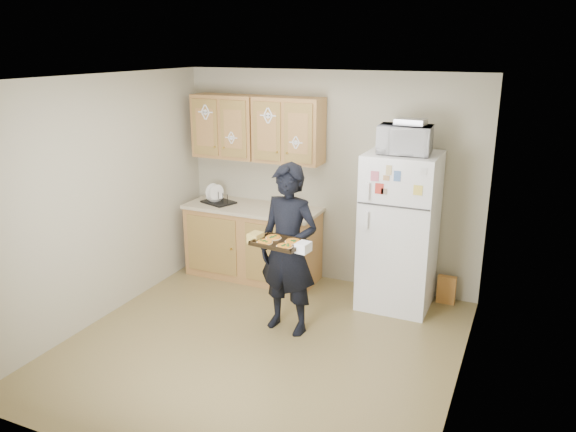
{
  "coord_description": "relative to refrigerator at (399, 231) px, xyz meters",
  "views": [
    {
      "loc": [
        2.18,
        -4.26,
        2.77
      ],
      "look_at": [
        0.08,
        0.45,
        1.19
      ],
      "focal_mm": 35.0,
      "sensor_mm": 36.0,
      "label": 1
    }
  ],
  "objects": [
    {
      "name": "floor",
      "position": [
        -0.95,
        -1.43,
        -0.85
      ],
      "size": [
        3.6,
        3.6,
        0.0
      ],
      "primitive_type": "plane",
      "color": "brown",
      "rests_on": "ground"
    },
    {
      "name": "ceiling",
      "position": [
        -0.95,
        -1.43,
        1.65
      ],
      "size": [
        3.6,
        3.6,
        0.0
      ],
      "primitive_type": "plane",
      "color": "silver",
      "rests_on": "wall_back"
    },
    {
      "name": "wall_back",
      "position": [
        -0.95,
        0.37,
        0.4
      ],
      "size": [
        3.6,
        0.04,
        2.5
      ],
      "primitive_type": "cube",
      "color": "#AAA38A",
      "rests_on": "floor"
    },
    {
      "name": "wall_front",
      "position": [
        -0.95,
        -3.23,
        0.4
      ],
      "size": [
        3.6,
        0.04,
        2.5
      ],
      "primitive_type": "cube",
      "color": "#AAA38A",
      "rests_on": "floor"
    },
    {
      "name": "wall_left",
      "position": [
        -2.75,
        -1.43,
        0.4
      ],
      "size": [
        0.04,
        3.6,
        2.5
      ],
      "primitive_type": "cube",
      "color": "#AAA38A",
      "rests_on": "floor"
    },
    {
      "name": "wall_right",
      "position": [
        0.85,
        -1.43,
        0.4
      ],
      "size": [
        0.04,
        3.6,
        2.5
      ],
      "primitive_type": "cube",
      "color": "#AAA38A",
      "rests_on": "floor"
    },
    {
      "name": "refrigerator",
      "position": [
        0.0,
        0.0,
        0.0
      ],
      "size": [
        0.75,
        0.7,
        1.7
      ],
      "primitive_type": "cube",
      "color": "white",
      "rests_on": "floor"
    },
    {
      "name": "base_cabinet",
      "position": [
        -1.8,
        0.05,
        -0.42
      ],
      "size": [
        1.6,
        0.6,
        0.86
      ],
      "primitive_type": "cube",
      "color": "#9A6435",
      "rests_on": "floor"
    },
    {
      "name": "countertop",
      "position": [
        -1.8,
        0.05,
        0.03
      ],
      "size": [
        1.64,
        0.64,
        0.04
      ],
      "primitive_type": "cube",
      "color": "#B3A78A",
      "rests_on": "base_cabinet"
    },
    {
      "name": "upper_cab_left",
      "position": [
        -2.2,
        0.18,
        0.98
      ],
      "size": [
        0.8,
        0.33,
        0.75
      ],
      "primitive_type": "cube",
      "color": "#9A6435",
      "rests_on": "wall_back"
    },
    {
      "name": "upper_cab_right",
      "position": [
        -1.38,
        0.18,
        0.98
      ],
      "size": [
        0.8,
        0.33,
        0.75
      ],
      "primitive_type": "cube",
      "color": "#9A6435",
      "rests_on": "wall_back"
    },
    {
      "name": "cereal_box",
      "position": [
        0.52,
        0.24,
        -0.69
      ],
      "size": [
        0.2,
        0.07,
        0.32
      ],
      "primitive_type": "cube",
      "color": "#E5B850",
      "rests_on": "floor"
    },
    {
      "name": "person",
      "position": [
        -0.85,
        -1.01,
        0.0
      ],
      "size": [
        0.67,
        0.48,
        1.71
      ],
      "primitive_type": "imported",
      "rotation": [
        0.0,
        0.0,
        -0.12
      ],
      "color": "black",
      "rests_on": "floor"
    },
    {
      "name": "baking_tray",
      "position": [
        -0.82,
        -1.31,
        0.17
      ],
      "size": [
        0.49,
        0.38,
        0.04
      ],
      "primitive_type": "cube",
      "rotation": [
        0.0,
        0.0,
        -0.12
      ],
      "color": "black",
      "rests_on": "person"
    },
    {
      "name": "pizza_front_left",
      "position": [
        -0.93,
        -1.37,
        0.19
      ],
      "size": [
        0.15,
        0.15,
        0.02
      ],
      "primitive_type": "cylinder",
      "color": "orange",
      "rests_on": "baking_tray"
    },
    {
      "name": "pizza_front_right",
      "position": [
        -0.72,
        -1.4,
        0.19
      ],
      "size": [
        0.15,
        0.15,
        0.02
      ],
      "primitive_type": "cylinder",
      "color": "orange",
      "rests_on": "baking_tray"
    },
    {
      "name": "pizza_back_left",
      "position": [
        -0.91,
        -1.22,
        0.19
      ],
      "size": [
        0.15,
        0.15,
        0.02
      ],
      "primitive_type": "cylinder",
      "color": "orange",
      "rests_on": "baking_tray"
    },
    {
      "name": "pizza_back_right",
      "position": [
        -0.7,
        -1.25,
        0.19
      ],
      "size": [
        0.15,
        0.15,
        0.02
      ],
      "primitive_type": "cylinder",
      "color": "orange",
      "rests_on": "baking_tray"
    },
    {
      "name": "microwave",
      "position": [
        0.01,
        -0.05,
        1.0
      ],
      "size": [
        0.55,
        0.39,
        0.29
      ],
      "primitive_type": "imported",
      "rotation": [
        0.0,
        0.0,
        0.07
      ],
      "color": "white",
      "rests_on": "refrigerator"
    },
    {
      "name": "foil_pan",
      "position": [
        0.05,
        -0.02,
        1.17
      ],
      "size": [
        0.31,
        0.22,
        0.06
      ],
      "primitive_type": "cube",
      "rotation": [
        0.0,
        0.0,
        -0.06
      ],
      "color": "silver",
      "rests_on": "microwave"
    },
    {
      "name": "dish_rack",
      "position": [
        -2.26,
        0.03,
        0.13
      ],
      "size": [
        0.45,
        0.39,
        0.15
      ],
      "primitive_type": "cube",
      "rotation": [
        0.0,
        0.0,
        -0.34
      ],
      "color": "black",
      "rests_on": "countertop"
    },
    {
      "name": "bowl",
      "position": [
        -2.31,
        0.03,
        0.09
      ],
      "size": [
        0.24,
        0.24,
        0.05
      ],
      "primitive_type": "imported",
      "rotation": [
        0.0,
        0.0,
        -0.2
      ],
      "color": "white",
      "rests_on": "dish_rack"
    },
    {
      "name": "soap_bottle",
      "position": [
        -1.3,
        -0.05,
        0.15
      ],
      "size": [
        0.12,
        0.12,
        0.2
      ],
      "primitive_type": "imported",
      "rotation": [
        0.0,
        0.0,
        -0.35
      ],
      "color": "white",
      "rests_on": "countertop"
    }
  ]
}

